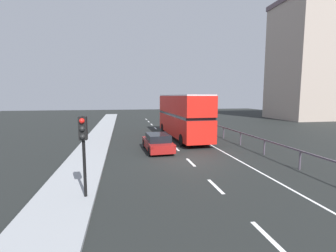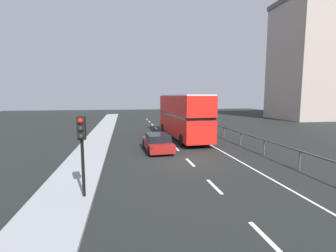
% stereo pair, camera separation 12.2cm
% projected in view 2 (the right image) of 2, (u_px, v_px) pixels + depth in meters
% --- Properties ---
extents(ground_plane, '(73.95, 120.00, 0.10)m').
position_uv_depth(ground_plane, '(187.00, 160.00, 15.84)').
color(ground_plane, black).
extents(near_sidewalk_kerb, '(2.40, 80.00, 0.14)m').
position_uv_depth(near_sidewalk_kerb, '(84.00, 163.00, 14.69)').
color(near_sidewalk_kerb, '#919498').
rests_on(near_sidewalk_kerb, ground).
extents(lane_paint_markings, '(3.28, 46.00, 0.01)m').
position_uv_depth(lane_paint_markings, '(185.00, 137.00, 24.45)').
color(lane_paint_markings, silver).
rests_on(lane_paint_markings, ground).
extents(bridge_side_railing, '(0.10, 42.00, 1.09)m').
position_uv_depth(bridge_side_railing, '(217.00, 127.00, 25.50)').
color(bridge_side_railing, '#514655').
rests_on(bridge_side_railing, ground).
extents(distant_building_block, '(21.41, 10.35, 20.57)m').
position_uv_depth(distant_building_block, '(335.00, 61.00, 43.67)').
color(distant_building_block, '#A79789').
rests_on(distant_building_block, ground).
extents(double_decker_bus_red, '(2.85, 10.92, 4.20)m').
position_uv_depth(double_decker_bus_red, '(183.00, 115.00, 23.73)').
color(double_decker_bus_red, red).
rests_on(double_decker_bus_red, ground).
extents(hatchback_car_near, '(1.97, 4.22, 1.30)m').
position_uv_depth(hatchback_car_near, '(157.00, 143.00, 18.27)').
color(hatchback_car_near, maroon).
rests_on(hatchback_car_near, ground).
extents(traffic_signal_pole, '(0.30, 0.42, 3.17)m').
position_uv_depth(traffic_signal_pole, '(82.00, 137.00, 9.38)').
color(traffic_signal_pole, black).
rests_on(traffic_signal_pole, near_sidewalk_kerb).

